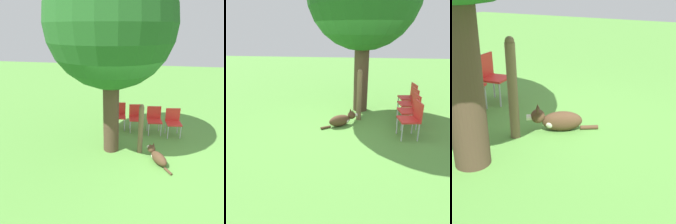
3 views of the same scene
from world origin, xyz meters
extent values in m
plane|color=#56933D|center=(0.00, 0.00, 0.00)|extent=(30.00, 30.00, 0.00)
cylinder|color=#4C3828|center=(0.32, 1.03, 1.22)|extent=(0.41, 0.41, 2.43)
sphere|color=#235B23|center=(0.32, 1.03, 3.26)|extent=(3.02, 3.02, 3.02)
ellipsoid|color=#513823|center=(-0.16, -0.26, 0.14)|extent=(0.61, 0.52, 0.29)
ellipsoid|color=silver|center=(-0.03, -0.17, 0.13)|extent=(0.28, 0.28, 0.17)
sphere|color=#513823|center=(0.13, -0.07, 0.23)|extent=(0.28, 0.28, 0.20)
cylinder|color=silver|center=(0.22, -0.01, 0.21)|extent=(0.12, 0.12, 0.08)
cone|color=#513823|center=(0.10, -0.03, 0.35)|extent=(0.06, 0.06, 0.09)
cone|color=#513823|center=(0.16, -0.12, 0.35)|extent=(0.06, 0.06, 0.09)
cylinder|color=#513823|center=(-0.49, -0.48, 0.03)|extent=(0.25, 0.19, 0.06)
cylinder|color=brown|center=(0.30, 0.24, 0.65)|extent=(0.13, 0.13, 1.29)
sphere|color=brown|center=(0.30, 0.24, 1.31)|extent=(0.12, 0.12, 0.12)
cube|color=red|center=(1.42, -0.71, 0.43)|extent=(0.48, 0.50, 0.04)
cube|color=red|center=(1.62, -0.69, 0.65)|extent=(0.10, 0.44, 0.40)
cylinder|color=#B7B7BC|center=(1.28, -0.93, 0.21)|extent=(0.03, 0.03, 0.41)
cylinder|color=#B7B7BC|center=(1.22, -0.55, 0.21)|extent=(0.03, 0.03, 0.41)
cylinder|color=#B7B7BC|center=(1.63, -0.87, 0.21)|extent=(0.03, 0.03, 0.41)
cylinder|color=#B7B7BC|center=(1.57, -0.50, 0.21)|extent=(0.03, 0.03, 0.41)
cube|color=red|center=(1.51, -0.14, 0.43)|extent=(0.48, 0.50, 0.04)
cube|color=red|center=(1.70, -0.11, 0.65)|extent=(0.10, 0.44, 0.40)
cylinder|color=#B7B7BC|center=(1.36, -0.35, 0.21)|extent=(0.03, 0.03, 0.41)
cylinder|color=#B7B7BC|center=(1.30, 0.02, 0.21)|extent=(0.03, 0.03, 0.41)
cylinder|color=#B7B7BC|center=(1.71, -0.30, 0.21)|extent=(0.03, 0.03, 0.41)
cylinder|color=#B7B7BC|center=(1.66, 0.08, 0.21)|extent=(0.03, 0.03, 0.41)
cube|color=red|center=(1.59, 0.44, 0.43)|extent=(0.48, 0.50, 0.04)
cube|color=red|center=(1.78, 0.47, 0.65)|extent=(0.10, 0.44, 0.40)
cylinder|color=#B7B7BC|center=(1.44, 0.22, 0.21)|extent=(0.03, 0.03, 0.41)
cylinder|color=#B7B7BC|center=(1.38, 0.60, 0.21)|extent=(0.03, 0.03, 0.41)
cylinder|color=#B7B7BC|center=(1.80, 0.28, 0.21)|extent=(0.03, 0.03, 0.41)
cylinder|color=#B7B7BC|center=(1.74, 0.65, 0.21)|extent=(0.03, 0.03, 0.41)
cube|color=red|center=(1.67, 1.02, 0.43)|extent=(0.48, 0.50, 0.04)
cube|color=red|center=(1.86, 1.04, 0.65)|extent=(0.10, 0.44, 0.40)
cylinder|color=#B7B7BC|center=(1.52, 0.80, 0.21)|extent=(0.03, 0.03, 0.41)
cylinder|color=#B7B7BC|center=(1.46, 1.18, 0.21)|extent=(0.03, 0.03, 0.41)
cylinder|color=#B7B7BC|center=(1.88, 0.85, 0.21)|extent=(0.03, 0.03, 0.41)
cylinder|color=#B7B7BC|center=(1.82, 1.23, 0.21)|extent=(0.03, 0.03, 0.41)
camera|label=1|loc=(-4.90, 0.07, 3.17)|focal=35.00mm
camera|label=2|loc=(0.42, -5.34, 2.28)|focal=35.00mm
camera|label=3|loc=(-2.17, 3.28, 1.97)|focal=50.00mm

